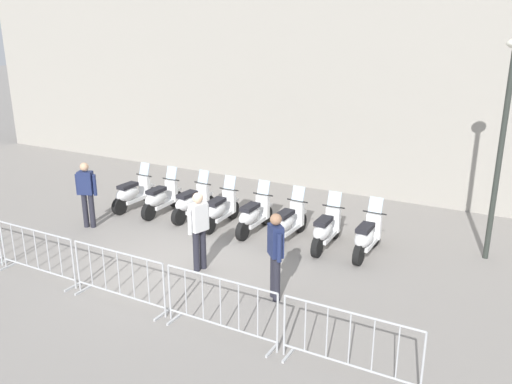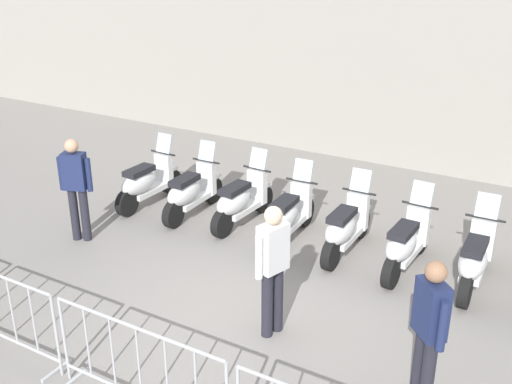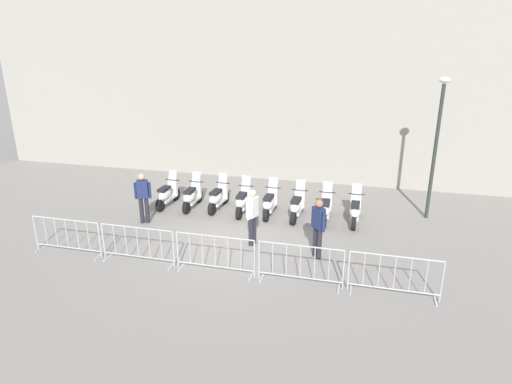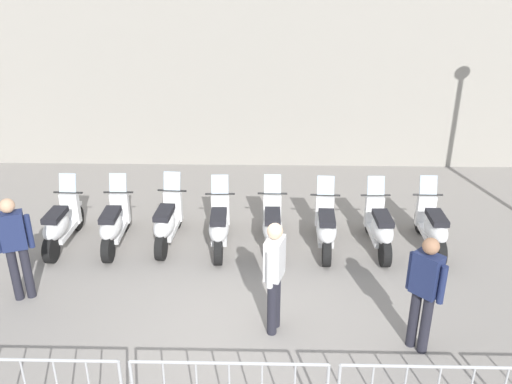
# 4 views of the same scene
# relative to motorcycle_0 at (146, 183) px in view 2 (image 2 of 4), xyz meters

# --- Properties ---
(ground_plane) EXTENTS (120.00, 120.00, 0.00)m
(ground_plane) POSITION_rel_motorcycle_0_xyz_m (3.49, -2.30, -0.45)
(ground_plane) COLOR gray
(motorcycle_0) EXTENTS (0.56, 1.72, 1.24)m
(motorcycle_0) POSITION_rel_motorcycle_0_xyz_m (0.00, 0.00, 0.00)
(motorcycle_0) COLOR black
(motorcycle_0) RESTS_ON ground
(motorcycle_1) EXTENTS (0.56, 1.73, 1.24)m
(motorcycle_1) POSITION_rel_motorcycle_0_xyz_m (0.98, 0.06, 0.00)
(motorcycle_1) COLOR black
(motorcycle_1) RESTS_ON ground
(motorcycle_2) EXTENTS (0.56, 1.72, 1.24)m
(motorcycle_2) POSITION_rel_motorcycle_0_xyz_m (1.94, 0.20, 0.00)
(motorcycle_2) COLOR black
(motorcycle_2) RESTS_ON ground
(motorcycle_3) EXTENTS (0.56, 1.73, 1.24)m
(motorcycle_3) POSITION_rel_motorcycle_0_xyz_m (2.93, 0.10, 0.00)
(motorcycle_3) COLOR black
(motorcycle_3) RESTS_ON ground
(motorcycle_4) EXTENTS (0.56, 1.72, 1.24)m
(motorcycle_4) POSITION_rel_motorcycle_0_xyz_m (3.90, 0.17, 0.00)
(motorcycle_4) COLOR black
(motorcycle_4) RESTS_ON ground
(motorcycle_5) EXTENTS (0.56, 1.72, 1.24)m
(motorcycle_5) POSITION_rel_motorcycle_0_xyz_m (4.87, 0.15, 0.00)
(motorcycle_5) COLOR black
(motorcycle_5) RESTS_ON ground
(motorcycle_6) EXTENTS (0.56, 1.73, 1.24)m
(motorcycle_6) POSITION_rel_motorcycle_0_xyz_m (5.85, 0.20, 0.00)
(motorcycle_6) COLOR black
(motorcycle_6) RESTS_ON ground
(barrier_segment_2) EXTENTS (2.15, 0.50, 1.07)m
(barrier_segment_2) POSITION_rel_motorcycle_0_xyz_m (3.55, -4.13, 0.07)
(barrier_segment_2) COLOR #B2B5B7
(barrier_segment_2) RESTS_ON ground
(officer_near_row_end) EXTENTS (0.31, 0.53, 1.73)m
(officer_near_row_end) POSITION_rel_motorcycle_0_xyz_m (3.98, -2.21, 0.53)
(officer_near_row_end) COLOR #23232D
(officer_near_row_end) RESTS_ON ground
(officer_mid_plaza) EXTENTS (0.42, 0.41, 1.73)m
(officer_mid_plaza) POSITION_rel_motorcycle_0_xyz_m (5.98, -2.50, 0.53)
(officer_mid_plaza) COLOR #23232D
(officer_mid_plaza) RESTS_ON ground
(officer_by_barriers) EXTENTS (0.51, 0.35, 1.73)m
(officer_by_barriers) POSITION_rel_motorcycle_0_xyz_m (0.01, -1.63, 0.53)
(officer_by_barriers) COLOR #23232D
(officer_by_barriers) RESTS_ON ground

